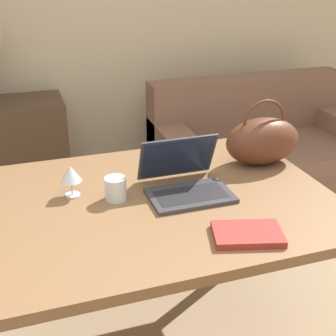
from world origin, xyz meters
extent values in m
cube|color=brown|center=(0.12, 0.81, 0.73)|extent=(1.42, 1.01, 0.04)
cylinder|color=brown|center=(0.77, 1.26, 0.35)|extent=(0.06, 0.06, 0.71)
cube|color=#7F5B4C|center=(1.29, 1.94, 0.21)|extent=(1.48, 0.81, 0.42)
cube|color=#7F5B4C|center=(1.29, 2.24, 0.62)|extent=(1.48, 0.20, 0.40)
cube|color=#7F5B4C|center=(0.65, 1.94, 0.28)|extent=(0.20, 0.81, 0.56)
cube|color=#38383D|center=(0.28, 0.77, 0.76)|extent=(0.32, 0.21, 0.02)
cube|color=black|center=(0.28, 0.77, 0.77)|extent=(0.27, 0.13, 0.00)
cube|color=#38383D|center=(0.28, 0.93, 0.86)|extent=(0.32, 0.09, 0.19)
cube|color=#19233D|center=(0.28, 0.92, 0.86)|extent=(0.29, 0.08, 0.17)
cylinder|color=silver|center=(0.00, 0.85, 0.79)|extent=(0.08, 0.08, 0.09)
cylinder|color=silver|center=(-0.15, 0.93, 0.75)|extent=(0.06, 0.06, 0.01)
cylinder|color=silver|center=(-0.15, 0.93, 0.78)|extent=(0.01, 0.01, 0.06)
cone|color=silver|center=(-0.15, 0.93, 0.84)|extent=(0.08, 0.08, 0.06)
ellipsoid|color=#592D1E|center=(0.69, 0.98, 0.85)|extent=(0.34, 0.20, 0.21)
torus|color=#592D1E|center=(0.69, 0.98, 0.94)|extent=(0.20, 0.01, 0.20)
cube|color=maroon|center=(0.35, 0.45, 0.76)|extent=(0.26, 0.21, 0.02)
camera|label=1|loc=(-0.32, -0.71, 1.60)|focal=50.00mm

